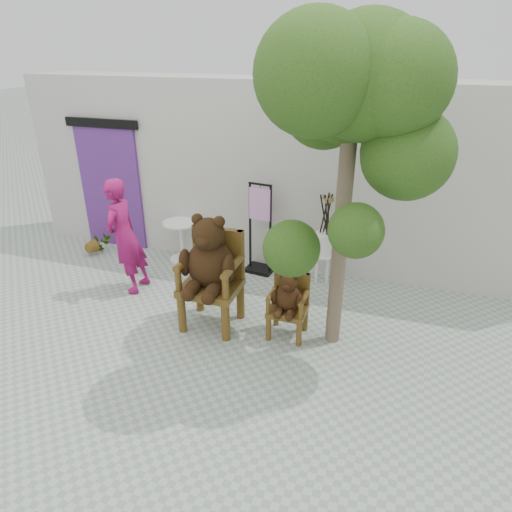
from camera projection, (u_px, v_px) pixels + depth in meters
The scene contains 11 objects.
ground_plane at pixel (209, 354), 5.64m from camera, with size 60.00×60.00×0.00m, color #98A493.
back_wall at pixel (279, 173), 7.67m from camera, with size 9.00×1.00×3.00m, color beige.
doorway at pixel (111, 185), 8.21m from camera, with size 1.40×0.11×2.33m.
chair_big at pixel (210, 264), 5.88m from camera, with size 0.75×0.83×1.58m.
chair_small at pixel (288, 298), 5.80m from camera, with size 0.48×0.50×0.93m.
person at pixel (125, 237), 6.79m from camera, with size 0.63×0.42×1.74m, color #901154.
cafe_table at pixel (181, 236), 7.91m from camera, with size 0.60×0.60×0.70m.
display_stand at pixel (260, 239), 7.44m from camera, with size 0.49×0.41×1.51m.
stool_bucket at pixel (323, 244), 7.12m from camera, with size 0.32×0.32×1.45m.
tree at pixel (347, 98), 4.62m from camera, with size 2.20×2.11×3.81m.
potted_plant at pixel (97, 243), 8.23m from camera, with size 0.37×0.32×0.41m, color #1B370F.
Camera 1 is at (1.99, -4.18, 3.50)m, focal length 32.00 mm.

